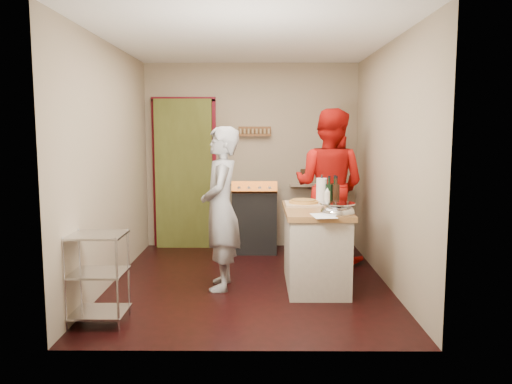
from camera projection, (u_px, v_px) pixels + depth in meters
floor at (249, 282)px, 5.53m from camera, size 3.50×3.50×0.00m
back_wall at (207, 168)px, 7.16m from camera, size 3.00×0.44×2.60m
left_wall at (110, 165)px, 5.38m from camera, size 0.04×3.50×2.60m
right_wall at (388, 165)px, 5.36m from camera, size 0.04×3.50×2.60m
ceiling at (249, 39)px, 5.21m from camera, size 3.00×3.50×0.02m
stove at (254, 219)px, 6.88m from camera, size 0.60×0.63×1.00m
wire_shelving at (98, 274)px, 4.29m from camera, size 0.48×0.40×0.80m
island at (316, 245)px, 5.33m from camera, size 0.67×1.23×1.16m
person_stripe at (221, 209)px, 5.21m from camera, size 0.42×0.63×1.71m
person_red at (329, 186)px, 6.33m from camera, size 1.18×1.09×1.94m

